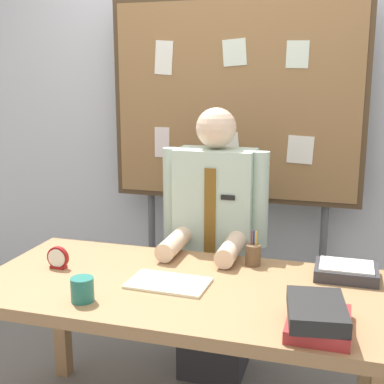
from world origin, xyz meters
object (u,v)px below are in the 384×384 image
at_px(desk, 180,304).
at_px(book_stack, 318,317).
at_px(bulletin_board, 235,105).
at_px(open_notebook, 168,283).
at_px(coffee_mug, 82,289).
at_px(paper_tray, 346,271).
at_px(desk_clock, 58,259).
at_px(pen_holder, 253,255).
at_px(person, 214,256).

height_order(desk, book_stack, book_stack).
bearing_deg(bulletin_board, book_stack, -66.32).
relative_size(desk, open_notebook, 5.12).
bearing_deg(bulletin_board, coffee_mug, -103.02).
bearing_deg(paper_tray, coffee_mug, -151.12).
xyz_separation_m(bulletin_board, desk_clock, (-0.57, -1.03, -0.63)).
xyz_separation_m(bulletin_board, pen_holder, (0.25, -0.74, -0.63)).
bearing_deg(pen_holder, book_stack, -60.30).
xyz_separation_m(desk, paper_tray, (0.66, 0.27, 0.12)).
xyz_separation_m(desk, coffee_mug, (-0.30, -0.26, 0.14)).
relative_size(person, bulletin_board, 0.71).
bearing_deg(book_stack, pen_holder, 119.70).
bearing_deg(desk, paper_tray, 22.08).
bearing_deg(pen_holder, coffee_mug, -134.38).
xyz_separation_m(desk, pen_holder, (0.25, 0.30, 0.14)).
xyz_separation_m(desk, bulletin_board, (-0.00, 1.05, 0.77)).
distance_m(book_stack, open_notebook, 0.65).
bearing_deg(coffee_mug, paper_tray, 28.88).
xyz_separation_m(person, desk_clock, (-0.57, -0.58, 0.13)).
distance_m(book_stack, desk_clock, 1.17).
bearing_deg(book_stack, coffee_mug, -178.96).
height_order(bulletin_board, open_notebook, bulletin_board).
bearing_deg(paper_tray, open_notebook, -157.71).
bearing_deg(paper_tray, person, 153.41).
distance_m(person, paper_tray, 0.75).
bearing_deg(person, desk, -90.00).
height_order(desk, paper_tray, paper_tray).
relative_size(book_stack, paper_tray, 1.16).
distance_m(person, coffee_mug, 0.92).
height_order(desk, coffee_mug, coffee_mug).
xyz_separation_m(person, book_stack, (0.57, -0.84, 0.13)).
height_order(desk, pen_holder, pen_holder).
distance_m(desk_clock, pen_holder, 0.88).
bearing_deg(coffee_mug, book_stack, 1.04).
xyz_separation_m(book_stack, open_notebook, (-0.61, 0.23, -0.04)).
relative_size(person, desk_clock, 14.45).
xyz_separation_m(desk_clock, coffee_mug, (0.27, -0.28, 0.00)).
height_order(open_notebook, pen_holder, pen_holder).
distance_m(desk_clock, paper_tray, 1.26).
relative_size(coffee_mug, paper_tray, 0.36).
distance_m(desk, bulletin_board, 1.30).
xyz_separation_m(book_stack, coffee_mug, (-0.87, -0.02, -0.00)).
xyz_separation_m(desk_clock, paper_tray, (1.23, 0.25, -0.02)).
relative_size(desk, pen_holder, 10.49).
height_order(person, book_stack, person).
bearing_deg(desk, open_notebook, -154.38).
relative_size(open_notebook, pen_holder, 2.05).
xyz_separation_m(coffee_mug, paper_tray, (0.96, 0.53, -0.02)).
height_order(book_stack, desk_clock, same).
bearing_deg(pen_holder, desk_clock, -160.81).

